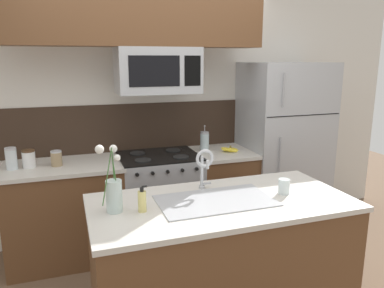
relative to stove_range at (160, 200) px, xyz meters
The scene contains 19 objects.
rear_partition 0.97m from the stove_range, 51.72° to the left, with size 5.20×0.10×2.60m, color silver.
splash_band 0.76m from the stove_range, 90.00° to the left, with size 3.34×0.01×0.48m, color #332319.
back_counter_left 0.88m from the stove_range, behind, with size 1.04×0.65×0.91m.
back_counter_right 0.67m from the stove_range, ahead, with size 0.60×0.65×0.91m.
stove_range is the anchor object (origin of this frame).
microwave 1.26m from the stove_range, 89.84° to the right, with size 0.74×0.40×0.41m.
upper_cabinet_band 1.78m from the stove_range, 167.08° to the right, with size 2.34×0.34×0.60m, color brown.
refrigerator 1.44m from the stove_range, ahead, with size 0.85×0.74×1.79m.
storage_jar_tall 1.39m from the stove_range, behind, with size 0.09×0.09×0.19m.
storage_jar_medium 1.26m from the stove_range, behind, with size 0.11×0.11×0.15m.
storage_jar_short 1.06m from the stove_range, behind, with size 0.10×0.10×0.14m.
banana_bunch 0.87m from the stove_range, ahead, with size 0.19×0.16×0.08m.
french_press 0.74m from the stove_range, ahead, with size 0.09×0.09×0.27m.
island_counter 1.26m from the stove_range, 84.44° to the right, with size 1.74×0.84×0.91m.
kitchen_sink 1.31m from the stove_range, 86.52° to the right, with size 0.76×0.44×0.16m.
sink_faucet 1.22m from the stove_range, 85.75° to the right, with size 0.14×0.14×0.31m.
dish_soap_bottle 1.43m from the stove_range, 108.25° to the right, with size 0.06×0.05×0.16m.
drinking_glass 1.49m from the stove_range, 65.59° to the right, with size 0.08×0.08×0.11m.
flower_vase 1.46m from the stove_range, 115.66° to the right, with size 0.15×0.15×0.44m.
Camera 1 is at (-0.82, -2.50, 1.83)m, focal length 35.00 mm.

